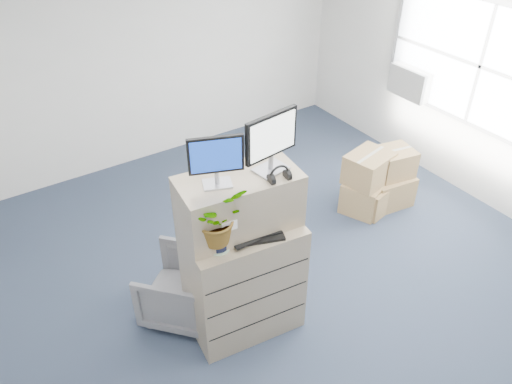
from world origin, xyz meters
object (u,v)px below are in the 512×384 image
(monitor_right, at_px, (271,140))
(potted_plant, at_px, (217,222))
(filing_cabinet_lower, at_px, (243,279))
(monitor_left, at_px, (216,159))
(keyboard, at_px, (254,236))
(office_chair, at_px, (182,285))
(water_bottle, at_px, (245,208))

(monitor_right, bearing_deg, potted_plant, -179.31)
(filing_cabinet_lower, distance_m, monitor_left, 1.34)
(keyboard, distance_m, office_chair, 1.10)
(monitor_right, xyz_separation_m, keyboard, (-0.25, -0.14, -0.77))
(monitor_left, height_order, monitor_right, monitor_right)
(monitor_right, height_order, keyboard, monitor_right)
(monitor_left, relative_size, potted_plant, 0.77)
(office_chair, bearing_deg, potted_plant, 62.52)
(filing_cabinet_lower, bearing_deg, monitor_right, 5.58)
(filing_cabinet_lower, height_order, monitor_right, monitor_right)
(monitor_right, distance_m, water_bottle, 0.67)
(filing_cabinet_lower, bearing_deg, office_chair, 141.31)
(monitor_right, distance_m, keyboard, 0.82)
(keyboard, bearing_deg, monitor_right, 48.18)
(filing_cabinet_lower, height_order, keyboard, keyboard)
(potted_plant, bearing_deg, monitor_left, 55.11)
(water_bottle, xyz_separation_m, office_chair, (-0.51, 0.37, -0.96))
(monitor_left, bearing_deg, filing_cabinet_lower, 5.26)
(water_bottle, distance_m, office_chair, 1.14)
(monitor_left, height_order, water_bottle, monitor_left)
(potted_plant, relative_size, office_chair, 0.76)
(keyboard, xyz_separation_m, office_chair, (-0.46, 0.57, -0.82))
(monitor_right, bearing_deg, filing_cabinet_lower, 171.02)
(keyboard, distance_m, potted_plant, 0.41)
(monitor_left, height_order, office_chair, monitor_left)
(keyboard, relative_size, water_bottle, 1.65)
(filing_cabinet_lower, xyz_separation_m, office_chair, (-0.43, 0.43, -0.22))
(keyboard, bearing_deg, potted_plant, -168.88)
(water_bottle, bearing_deg, monitor_left, -176.85)
(monitor_left, xyz_separation_m, potted_plant, (-0.10, -0.15, -0.47))
(monitor_left, distance_m, office_chair, 1.61)
(potted_plant, bearing_deg, water_bottle, 23.61)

